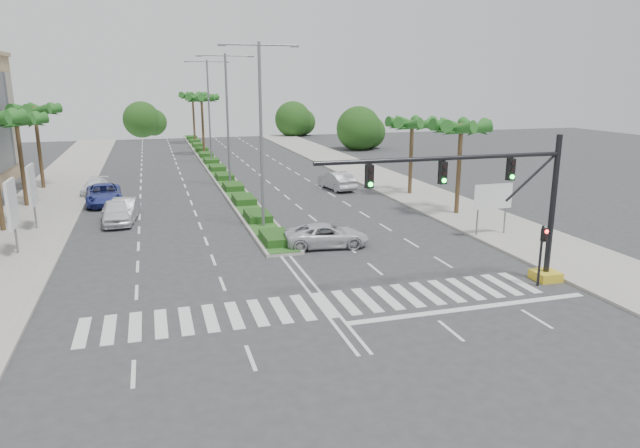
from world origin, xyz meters
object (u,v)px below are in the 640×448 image
object	(u,v)px
car_parked_c	(104,194)
car_parked_d	(95,187)
car_right	(337,181)
car_crossing	(327,235)
car_parked_a	(116,212)
car_parked_b	(124,209)

from	to	relation	value
car_parked_c	car_parked_d	xyz separation A→B (m)	(-1.03, 4.65, -0.15)
car_parked_c	car_right	bearing A→B (deg)	-1.87
car_parked_d	car_right	xyz separation A→B (m)	(20.95, -3.80, 0.16)
car_right	car_parked_c	bearing A→B (deg)	-5.00
car_parked_d	car_crossing	bearing A→B (deg)	-48.54
car_parked_a	car_parked_b	distance (m)	1.13
car_parked_a	car_right	bearing A→B (deg)	19.70
car_crossing	car_right	xyz separation A→B (m)	(6.39, 17.50, 0.12)
car_parked_b	car_parked_c	distance (m)	6.34
car_crossing	car_right	size ratio (longest dim) A/B	1.01
car_parked_b	car_parked_d	distance (m)	11.10
car_parked_d	car_right	size ratio (longest dim) A/B	0.91
car_parked_a	car_parked_d	xyz separation A→B (m)	(-2.27, 11.74, -0.16)
car_parked_b	car_crossing	xyz separation A→B (m)	(11.78, -10.57, -0.07)
car_parked_b	car_right	size ratio (longest dim) A/B	0.94
car_parked_c	car_crossing	world-z (taller)	car_parked_c
car_parked_b	car_crossing	distance (m)	15.82
car_parked_d	car_crossing	world-z (taller)	car_crossing
car_parked_c	car_crossing	xyz separation A→B (m)	(13.53, -16.66, -0.11)
car_parked_c	car_parked_d	size ratio (longest dim) A/B	1.29
car_parked_b	car_right	bearing A→B (deg)	27.57
car_parked_d	car_crossing	distance (m)	25.81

